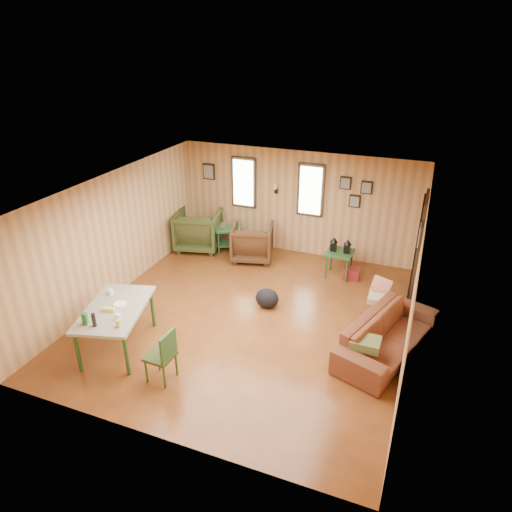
{
  "coord_description": "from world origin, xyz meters",
  "views": [
    {
      "loc": [
        2.68,
        -6.49,
        4.66
      ],
      "look_at": [
        0.0,
        0.4,
        1.05
      ],
      "focal_mm": 32.0,
      "sensor_mm": 36.0,
      "label": 1
    }
  ],
  "objects_px": {
    "recliner_brown": "(252,240)",
    "end_table": "(229,235)",
    "sofa": "(389,330)",
    "side_table": "(340,250)",
    "dining_table": "(115,312)",
    "recliner_green": "(198,228)"
  },
  "relations": [
    {
      "from": "recliner_green",
      "to": "sofa",
      "type": "bearing_deg",
      "value": 138.84
    },
    {
      "from": "recliner_brown",
      "to": "side_table",
      "type": "bearing_deg",
      "value": 162.3
    },
    {
      "from": "recliner_brown",
      "to": "dining_table",
      "type": "height_order",
      "value": "dining_table"
    },
    {
      "from": "sofa",
      "to": "side_table",
      "type": "xyz_separation_m",
      "value": [
        -1.28,
        2.29,
        0.17
      ]
    },
    {
      "from": "sofa",
      "to": "recliner_green",
      "type": "height_order",
      "value": "recliner_green"
    },
    {
      "from": "end_table",
      "to": "side_table",
      "type": "bearing_deg",
      "value": -6.98
    },
    {
      "from": "side_table",
      "to": "dining_table",
      "type": "xyz_separation_m",
      "value": [
        -2.83,
        -3.75,
        0.1
      ]
    },
    {
      "from": "sofa",
      "to": "dining_table",
      "type": "height_order",
      "value": "dining_table"
    },
    {
      "from": "sofa",
      "to": "side_table",
      "type": "height_order",
      "value": "side_table"
    },
    {
      "from": "recliner_brown",
      "to": "dining_table",
      "type": "bearing_deg",
      "value": 63.2
    },
    {
      "from": "dining_table",
      "to": "sofa",
      "type": "bearing_deg",
      "value": 4.1
    },
    {
      "from": "end_table",
      "to": "side_table",
      "type": "xyz_separation_m",
      "value": [
        2.7,
        -0.33,
        0.2
      ]
    },
    {
      "from": "sofa",
      "to": "recliner_brown",
      "type": "height_order",
      "value": "recliner_brown"
    },
    {
      "from": "end_table",
      "to": "side_table",
      "type": "distance_m",
      "value": 2.73
    },
    {
      "from": "recliner_brown",
      "to": "end_table",
      "type": "relative_size",
      "value": 1.3
    },
    {
      "from": "recliner_brown",
      "to": "side_table",
      "type": "height_order",
      "value": "recliner_brown"
    },
    {
      "from": "recliner_brown",
      "to": "end_table",
      "type": "distance_m",
      "value": 0.73
    },
    {
      "from": "sofa",
      "to": "dining_table",
      "type": "distance_m",
      "value": 4.37
    },
    {
      "from": "end_table",
      "to": "sofa",
      "type": "bearing_deg",
      "value": -33.39
    },
    {
      "from": "sofa",
      "to": "recliner_brown",
      "type": "relative_size",
      "value": 2.36
    },
    {
      "from": "dining_table",
      "to": "end_table",
      "type": "bearing_deg",
      "value": 72.65
    },
    {
      "from": "recliner_green",
      "to": "dining_table",
      "type": "distance_m",
      "value": 3.98
    }
  ]
}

